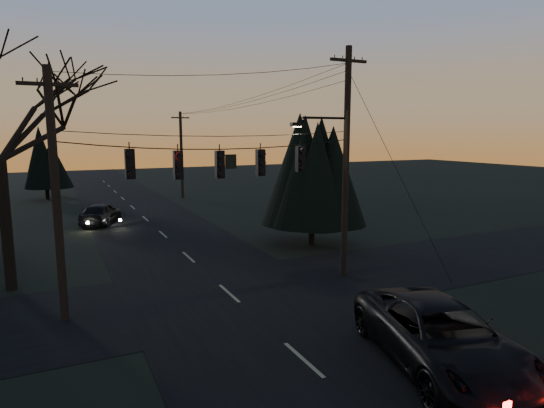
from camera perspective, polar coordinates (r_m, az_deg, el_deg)
name	(u,v)px	position (r m, az deg, el deg)	size (l,w,h in m)	color
main_road	(170,241)	(27.85, -12.63, -4.56)	(8.00, 120.00, 0.02)	black
cross_road	(229,293)	(18.63, -5.41, -11.12)	(60.00, 7.00, 0.02)	black
utility_pole_right	(343,275)	(21.06, 8.93, -8.83)	(5.00, 0.30, 10.00)	black
utility_pole_left	(65,320)	(17.62, -24.52, -13.11)	(1.80, 0.30, 8.50)	black
utility_pole_far_r	(183,198)	(46.35, -11.14, 0.76)	(1.80, 0.30, 8.50)	black
utility_pole_far_l	(55,195)	(52.83, -25.56, 1.03)	(0.30, 0.30, 8.00)	black
span_signal_assembly	(221,163)	(17.47, -6.40, 5.18)	(11.50, 0.44, 1.58)	black
evergreen_right	(312,167)	(25.82, 5.07, 4.59)	(4.73, 4.73, 7.74)	black
evergreen_dist	(45,161)	(49.28, -26.61, 4.86)	(3.75, 3.75, 6.33)	black
suv_near	(441,336)	(13.70, 20.42, -15.29)	(2.90, 6.29, 1.75)	black
sedan_oncoming_a	(101,213)	(34.28, -20.70, -1.12)	(1.83, 4.56, 1.55)	black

